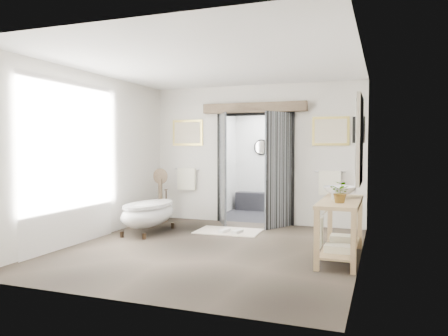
% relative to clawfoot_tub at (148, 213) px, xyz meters
% --- Properties ---
extents(ground_plane, '(5.00, 5.00, 0.00)m').
position_rel_clawfoot_tub_xyz_m(ground_plane, '(1.58, -0.80, -0.37)').
color(ground_plane, brown).
extents(room_shell, '(4.52, 5.02, 2.91)m').
position_rel_clawfoot_tub_xyz_m(room_shell, '(1.55, -0.93, 1.49)').
color(room_shell, beige).
rests_on(room_shell, ground_plane).
extents(shower_room, '(2.22, 2.01, 2.51)m').
position_rel_clawfoot_tub_xyz_m(shower_room, '(1.58, 3.19, 0.54)').
color(shower_room, black).
rests_on(shower_room, ground_plane).
extents(back_wall_dressing, '(3.82, 0.76, 2.52)m').
position_rel_clawfoot_tub_xyz_m(back_wall_dressing, '(1.58, 1.52, 1.19)').
color(back_wall_dressing, black).
rests_on(back_wall_dressing, ground_plane).
extents(clawfoot_tub, '(0.69, 1.55, 0.76)m').
position_rel_clawfoot_tub_xyz_m(clawfoot_tub, '(0.00, 0.00, 0.00)').
color(clawfoot_tub, black).
rests_on(clawfoot_tub, ground_plane).
extents(vanity, '(0.57, 1.60, 0.85)m').
position_rel_clawfoot_tub_xyz_m(vanity, '(3.53, -0.74, 0.14)').
color(vanity, tan).
rests_on(vanity, ground_plane).
extents(pedestal_mirror, '(0.34, 0.22, 1.15)m').
position_rel_clawfoot_tub_xyz_m(pedestal_mirror, '(-0.34, 1.09, 0.13)').
color(pedestal_mirror, brown).
rests_on(pedestal_mirror, ground_plane).
extents(rug, '(1.23, 0.85, 0.01)m').
position_rel_clawfoot_tub_xyz_m(rug, '(1.38, 0.61, -0.36)').
color(rug, beige).
rests_on(rug, ground_plane).
extents(slippers, '(0.42, 0.30, 0.05)m').
position_rel_clawfoot_tub_xyz_m(slippers, '(1.48, 0.46, -0.33)').
color(slippers, silver).
rests_on(slippers, rug).
extents(basin, '(0.63, 0.63, 0.17)m').
position_rel_clawfoot_tub_xyz_m(basin, '(3.51, -0.43, 0.56)').
color(basin, white).
rests_on(basin, vanity).
extents(plant, '(0.34, 0.32, 0.30)m').
position_rel_clawfoot_tub_xyz_m(plant, '(3.59, -1.09, 0.63)').
color(plant, gray).
rests_on(plant, vanity).
extents(soap_bottle_a, '(0.09, 0.09, 0.19)m').
position_rel_clawfoot_tub_xyz_m(soap_bottle_a, '(3.47, -0.69, 0.57)').
color(soap_bottle_a, gray).
rests_on(soap_bottle_a, vanity).
extents(soap_bottle_b, '(0.17, 0.17, 0.18)m').
position_rel_clawfoot_tub_xyz_m(soap_bottle_b, '(3.48, -0.06, 0.57)').
color(soap_bottle_b, gray).
rests_on(soap_bottle_b, vanity).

